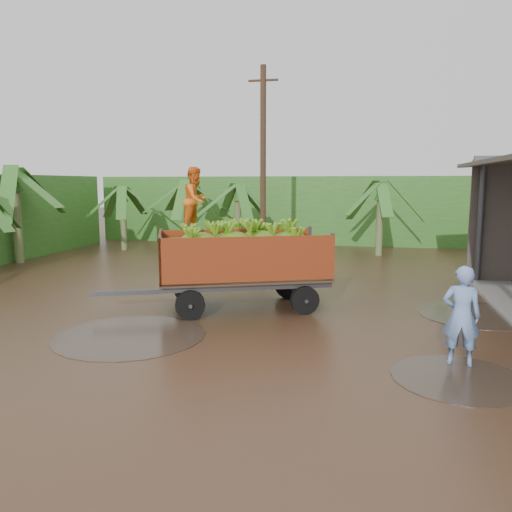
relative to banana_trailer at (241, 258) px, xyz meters
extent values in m
plane|color=black|center=(1.47, -0.76, -1.32)|extent=(100.00, 100.00, 0.00)
cube|color=#2D661E|center=(-0.53, 15.24, 0.48)|extent=(22.00, 3.00, 3.60)
cube|color=#47474C|center=(-2.72, -1.13, -0.80)|extent=(1.62, 0.75, 0.11)
imported|color=orange|center=(-1.17, -0.13, 1.50)|extent=(0.81, 0.94, 1.67)
imported|color=#6F90CA|center=(4.84, -3.19, -0.41)|extent=(0.70, 0.50, 1.82)
cylinder|color=#47301E|center=(-0.99, 7.64, 2.61)|extent=(0.24, 0.24, 7.85)
cube|color=#47301E|center=(-0.99, 7.64, 5.94)|extent=(1.20, 0.08, 0.08)
camera|label=1|loc=(3.10, -12.41, 1.93)|focal=35.00mm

